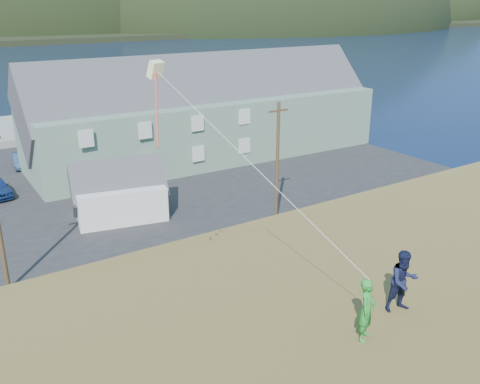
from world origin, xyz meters
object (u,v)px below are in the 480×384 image
at_px(kite_flyer_green, 367,310).
at_px(kite_flyer_navy, 403,281).
at_px(shed_white, 119,191).
at_px(lodge, 208,110).

relative_size(kite_flyer_green, kite_flyer_navy, 0.94).
distance_m(kite_flyer_green, kite_flyer_navy, 1.84).
height_order(kite_flyer_green, kite_flyer_navy, kite_flyer_navy).
bearing_deg(kite_flyer_navy, kite_flyer_green, -151.64).
bearing_deg(shed_white, lodge, 49.43).
bearing_deg(lodge, shed_white, -141.03).
bearing_deg(shed_white, kite_flyer_navy, -82.34).
height_order(lodge, kite_flyer_green, lodge).
relative_size(shed_white, kite_flyer_green, 4.48).
xyz_separation_m(shed_white, kite_flyer_green, (-3.82, -27.56, 5.97)).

